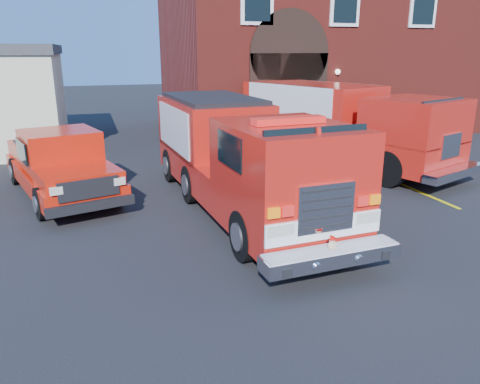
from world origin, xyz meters
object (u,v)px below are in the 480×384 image
object	(u,v)px
fire_engine	(239,155)
fire_station	(312,47)
pickup_truck	(60,164)
secondary_truck	(340,122)

from	to	relation	value
fire_engine	fire_station	bearing A→B (deg)	56.94
fire_engine	pickup_truck	distance (m)	5.42
fire_station	pickup_truck	size ratio (longest dim) A/B	2.39
pickup_truck	secondary_truck	size ratio (longest dim) A/B	0.68
fire_station	fire_engine	distance (m)	15.25
fire_engine	secondary_truck	size ratio (longest dim) A/B	1.01
pickup_truck	secondary_truck	world-z (taller)	secondary_truck
fire_station	secondary_truck	bearing A→B (deg)	-109.03
pickup_truck	secondary_truck	xyz separation A→B (m)	(9.77, 0.99, 0.64)
pickup_truck	fire_station	bearing A→B (deg)	37.35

